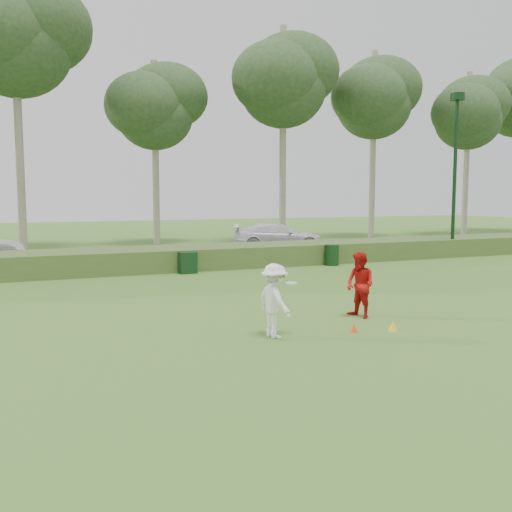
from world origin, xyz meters
name	(u,v)px	position (x,y,z in m)	size (l,w,h in m)	color
ground	(323,326)	(0.00, 0.00, 0.00)	(120.00, 120.00, 0.00)	#3C6A23
reed_strip	(181,258)	(0.00, 12.00, 0.45)	(80.00, 3.00, 0.90)	#3D5B24
park_road	(154,256)	(0.00, 17.00, 0.03)	(80.00, 6.00, 0.06)	#2D2D2D
lamp_post	(456,146)	(14.00, 11.00, 5.59)	(0.70, 0.70, 8.18)	black
tree_3	(15,38)	(-6.00, 23.00, 11.60)	(7.80, 7.80, 15.50)	gray
tree_4	(155,108)	(2.00, 24.50, 8.59)	(6.24, 6.24, 11.50)	gray
tree_5	(283,82)	(10.00, 22.50, 10.47)	(7.28, 7.28, 14.00)	gray
tree_6	(374,99)	(18.00, 23.80, 10.10)	(7.02, 7.02, 13.50)	gray
tree_7	(468,114)	(26.00, 22.80, 9.34)	(6.50, 6.50, 12.50)	gray
player_white	(275,301)	(-1.50, -0.45, 0.81)	(0.90, 1.12, 1.63)	white
player_red	(360,285)	(1.37, 0.51, 0.84)	(0.81, 0.63, 1.67)	red
cone_orange	(354,328)	(0.33, -0.80, 0.10)	(0.18, 0.18, 0.20)	#EA440C
cone_yellow	(393,326)	(1.23, -1.04, 0.12)	(0.22, 0.22, 0.24)	yellow
utility_cabinet	(188,263)	(-0.25, 10.27, 0.43)	(0.69, 0.43, 0.86)	black
trash_bin	(332,255)	(6.44, 10.27, 0.46)	(0.62, 0.62, 0.93)	black
car_right	(278,236)	(7.25, 17.45, 0.80)	(2.09, 5.13, 1.49)	silver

